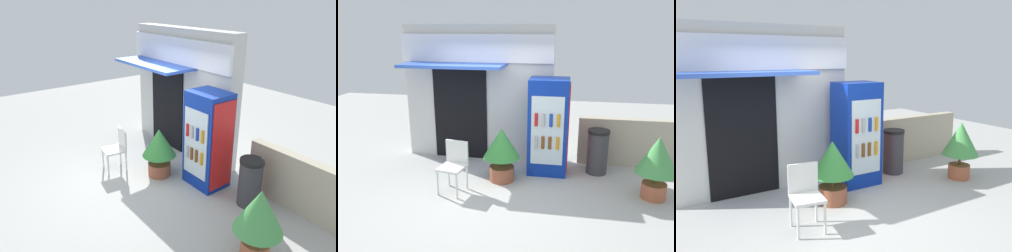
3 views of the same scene
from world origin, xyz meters
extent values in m
plane|color=#B2B2AD|center=(0.00, 0.00, 0.00)|extent=(16.00, 16.00, 0.00)
cube|color=silver|center=(-0.53, 1.75, 1.43)|extent=(3.17, 0.34, 2.85)
cube|color=white|center=(-0.53, 1.54, 2.38)|extent=(3.17, 0.08, 0.56)
cube|color=blue|center=(-0.91, 1.18, 2.07)|extent=(2.05, 0.81, 0.06)
cube|color=black|center=(-0.91, 1.57, 1.01)|extent=(1.16, 0.03, 2.02)
cube|color=#0C2D9E|center=(1.01, 1.09, 0.94)|extent=(0.75, 0.61, 1.88)
cube|color=silver|center=(1.01, 0.77, 0.94)|extent=(0.60, 0.02, 1.31)
cube|color=red|center=(1.40, 1.09, 0.94)|extent=(0.02, 0.55, 1.69)
cylinder|color=#B2B2B7|center=(0.82, 0.76, 0.72)|extent=(0.06, 0.06, 0.24)
cylinder|color=brown|center=(0.94, 0.76, 0.72)|extent=(0.06, 0.06, 0.24)
cylinder|color=brown|center=(1.07, 0.76, 0.72)|extent=(0.06, 0.06, 0.24)
cylinder|color=orange|center=(1.21, 0.76, 0.72)|extent=(0.06, 0.06, 0.24)
cylinder|color=red|center=(0.81, 0.76, 1.16)|extent=(0.06, 0.06, 0.24)
cylinder|color=#B2B2B7|center=(0.94, 0.76, 1.16)|extent=(0.06, 0.06, 0.24)
cylinder|color=#1938A5|center=(1.08, 0.76, 1.16)|extent=(0.06, 0.06, 0.24)
cylinder|color=orange|center=(1.21, 0.76, 1.16)|extent=(0.06, 0.06, 0.24)
cylinder|color=silver|center=(-0.77, -0.27, 0.22)|extent=(0.04, 0.04, 0.44)
cylinder|color=silver|center=(-0.41, -0.33, 0.22)|extent=(0.04, 0.04, 0.44)
cylinder|color=silver|center=(-0.70, 0.12, 0.22)|extent=(0.04, 0.04, 0.44)
cylinder|color=silver|center=(-0.34, 0.06, 0.22)|extent=(0.04, 0.04, 0.44)
cube|color=silver|center=(-0.55, -0.11, 0.46)|extent=(0.49, 0.51, 0.04)
cube|color=silver|center=(-0.52, 0.09, 0.69)|extent=(0.42, 0.11, 0.41)
cylinder|color=#995138|center=(0.20, 0.53, 0.14)|extent=(0.46, 0.46, 0.28)
cylinder|color=brown|center=(0.20, 0.53, 0.37)|extent=(0.05, 0.05, 0.18)
cone|color=#388C3D|center=(0.20, 0.53, 0.74)|extent=(0.69, 0.69, 0.56)
cylinder|color=#AD5B3D|center=(2.86, 0.28, 0.14)|extent=(0.41, 0.41, 0.27)
cylinder|color=brown|center=(2.86, 0.28, 0.37)|extent=(0.05, 0.05, 0.20)
cone|color=#47994C|center=(2.86, 0.28, 0.78)|extent=(0.69, 0.69, 0.63)
cylinder|color=#38383D|center=(1.98, 1.20, 0.41)|extent=(0.40, 0.40, 0.83)
cylinder|color=black|center=(1.98, 1.20, 0.86)|extent=(0.42, 0.42, 0.06)
cube|color=#B7AD93|center=(2.89, 1.73, 0.50)|extent=(2.55, 0.20, 0.99)
camera|label=1|loc=(4.93, -2.82, 3.42)|focal=33.96mm
camera|label=2|loc=(1.35, -5.40, 2.84)|focal=37.10mm
camera|label=3|loc=(-2.44, -4.14, 2.33)|focal=37.78mm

